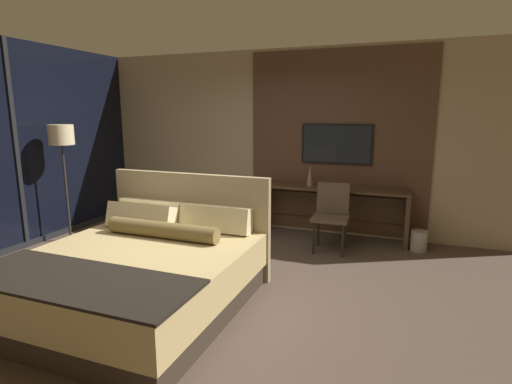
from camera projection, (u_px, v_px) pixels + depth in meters
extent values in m
plane|color=#4C3D33|center=(203.00, 291.00, 4.19)|extent=(16.00, 16.00, 0.00)
cube|color=tan|center=(279.00, 141.00, 6.30)|extent=(7.20, 0.06, 2.80)
cube|color=#4C3323|center=(337.00, 143.00, 5.94)|extent=(2.67, 0.03, 2.70)
cube|color=black|center=(15.00, 146.00, 5.32)|extent=(0.02, 6.00, 2.80)
cube|color=black|center=(16.00, 146.00, 5.32)|extent=(0.04, 0.06, 2.80)
cube|color=black|center=(27.00, 244.00, 5.58)|extent=(0.05, 6.00, 0.08)
cube|color=#33281E|center=(134.00, 299.00, 3.77)|extent=(1.87, 1.99, 0.22)
cube|color=tan|center=(133.00, 271.00, 3.72)|extent=(1.93, 2.05, 0.34)
cube|color=black|center=(76.00, 280.00, 3.07)|extent=(1.95, 0.72, 0.02)
cube|color=#998460|center=(190.00, 223.00, 4.66)|extent=(1.97, 0.08, 1.16)
cube|color=beige|center=(152.00, 212.00, 4.65)|extent=(0.81, 0.23, 0.31)
cube|color=beige|center=(216.00, 219.00, 4.36)|extent=(0.81, 0.23, 0.31)
cube|color=beige|center=(141.00, 216.00, 4.46)|extent=(0.81, 0.25, 0.32)
cylinder|color=brown|center=(162.00, 230.00, 4.13)|extent=(1.26, 0.17, 0.17)
cube|color=#422D1E|center=(332.00, 188.00, 5.83)|extent=(2.17, 0.45, 0.03)
cube|color=#422D1E|center=(265.00, 208.00, 6.27)|extent=(0.06, 0.41, 0.74)
cube|color=#422D1E|center=(407.00, 221.00, 5.54)|extent=(0.06, 0.41, 0.74)
cube|color=#422D1E|center=(334.00, 206.00, 6.08)|extent=(2.05, 0.02, 0.37)
cube|color=black|center=(337.00, 144.00, 5.91)|extent=(1.04, 0.04, 0.59)
cube|color=black|center=(336.00, 144.00, 5.89)|extent=(0.98, 0.01, 0.54)
cube|color=#4C3D2D|center=(331.00, 218.00, 5.32)|extent=(0.49, 0.47, 0.05)
cube|color=#4C3D2D|center=(333.00, 198.00, 5.45)|extent=(0.44, 0.12, 0.42)
cylinder|color=black|center=(314.00, 238.00, 5.26)|extent=(0.04, 0.04, 0.44)
cylinder|color=black|center=(343.00, 241.00, 5.14)|extent=(0.04, 0.04, 0.44)
cylinder|color=black|center=(318.00, 231.00, 5.59)|extent=(0.04, 0.04, 0.44)
cylinder|color=black|center=(346.00, 233.00, 5.47)|extent=(0.04, 0.04, 0.44)
cylinder|color=#282623|center=(71.00, 239.00, 5.86)|extent=(0.28, 0.28, 0.03)
cylinder|color=#332D28|center=(66.00, 192.00, 5.72)|extent=(0.03, 0.03, 1.44)
cylinder|color=beige|center=(61.00, 135.00, 5.56)|extent=(0.34, 0.34, 0.28)
cone|color=#846647|center=(310.00, 175.00, 5.92)|extent=(0.10, 0.10, 0.31)
cylinder|color=gray|center=(419.00, 241.00, 5.40)|extent=(0.22, 0.22, 0.28)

